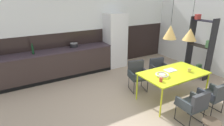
# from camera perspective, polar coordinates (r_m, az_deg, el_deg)

# --- Properties ---
(ground_plane) EXTENTS (9.06, 9.06, 0.00)m
(ground_plane) POSITION_cam_1_polar(r_m,az_deg,el_deg) (4.64, 8.68, -13.14)
(ground_plane) COLOR tan
(back_wall_splashback_dark) EXTENTS (6.97, 0.12, 1.37)m
(back_wall_splashback_dark) POSITION_cam_1_polar(r_m,az_deg,el_deg) (6.77, -7.22, 4.32)
(back_wall_splashback_dark) COLOR black
(back_wall_splashback_dark) RESTS_ON ground
(back_wall_panel_upper) EXTENTS (6.97, 0.12, 1.37)m
(back_wall_panel_upper) POSITION_cam_1_polar(r_m,az_deg,el_deg) (6.53, -7.77, 15.97)
(back_wall_panel_upper) COLOR white
(back_wall_panel_upper) RESTS_ON back_wall_splashback_dark
(kitchen_counter) EXTENTS (3.90, 0.63, 0.91)m
(kitchen_counter) POSITION_cam_1_polar(r_m,az_deg,el_deg) (6.13, -17.89, -0.59)
(kitchen_counter) COLOR #362A27
(kitchen_counter) RESTS_ON ground
(refrigerator_column) EXTENTS (0.71, 0.60, 1.93)m
(refrigerator_column) POSITION_cam_1_polar(r_m,az_deg,el_deg) (6.79, 0.98, 6.96)
(refrigerator_column) COLOR silver
(refrigerator_column) RESTS_ON ground
(dining_table) EXTENTS (1.65, 0.93, 0.73)m
(dining_table) POSITION_cam_1_polar(r_m,az_deg,el_deg) (4.83, 18.36, -3.29)
(dining_table) COLOR #C3D11E
(dining_table) RESTS_ON ground
(armchair_head_of_table) EXTENTS (0.58, 0.57, 0.81)m
(armchair_head_of_table) POSITION_cam_1_polar(r_m,az_deg,el_deg) (5.21, 7.77, -2.85)
(armchair_head_of_table) COLOR #32393A
(armchair_head_of_table) RESTS_ON ground
(armchair_by_stool) EXTENTS (0.51, 0.49, 0.75)m
(armchair_by_stool) POSITION_cam_1_polar(r_m,az_deg,el_deg) (4.17, 23.93, -11.24)
(armchair_by_stool) COLOR #32393A
(armchair_by_stool) RESTS_ON ground
(armchair_corner_seat) EXTENTS (0.56, 0.55, 0.73)m
(armchair_corner_seat) POSITION_cam_1_polar(r_m,az_deg,el_deg) (5.77, 14.10, -1.31)
(armchair_corner_seat) COLOR #32393A
(armchair_corner_seat) RESTS_ON ground
(armchair_far_side) EXTENTS (0.50, 0.48, 0.76)m
(armchair_far_side) POSITION_cam_1_polar(r_m,az_deg,el_deg) (4.71, 29.04, -8.27)
(armchair_far_side) COLOR #32393A
(armchair_far_side) RESTS_ON ground
(fruit_bowl) EXTENTS (0.32, 0.32, 0.06)m
(fruit_bowl) POSITION_cam_1_polar(r_m,az_deg,el_deg) (4.51, 15.10, -3.51)
(fruit_bowl) COLOR silver
(fruit_bowl) RESTS_ON dining_table
(open_book) EXTENTS (0.29, 0.23, 0.02)m
(open_book) POSITION_cam_1_polar(r_m,az_deg,el_deg) (4.93, 17.44, -2.08)
(open_book) COLOR white
(open_book) RESTS_ON dining_table
(mug_tall_blue) EXTENTS (0.12, 0.08, 0.09)m
(mug_tall_blue) POSITION_cam_1_polar(r_m,az_deg,el_deg) (4.98, 22.58, -2.02)
(mug_tall_blue) COLOR gold
(mug_tall_blue) RESTS_ON dining_table
(mug_short_terracotta) EXTENTS (0.12, 0.07, 0.09)m
(mug_short_terracotta) POSITION_cam_1_polar(r_m,az_deg,el_deg) (4.24, 14.77, -4.96)
(mug_short_terracotta) COLOR #B23D33
(mug_short_terracotta) RESTS_ON dining_table
(cooking_pot) EXTENTS (0.25, 0.25, 0.16)m
(cooking_pot) POSITION_cam_1_polar(r_m,az_deg,el_deg) (6.25, -11.59, 5.41)
(cooking_pot) COLOR black
(cooking_pot) RESTS_ON kitchen_counter
(bottle_spice_small) EXTENTS (0.06, 0.06, 0.32)m
(bottle_spice_small) POSITION_cam_1_polar(r_m,az_deg,el_deg) (5.83, -23.14, 3.81)
(bottle_spice_small) COLOR #0F3319
(bottle_spice_small) RESTS_ON kitchen_counter
(side_stool) EXTENTS (0.31, 0.31, 0.44)m
(side_stool) POSITION_cam_1_polar(r_m,az_deg,el_deg) (3.88, 28.17, -16.00)
(side_stool) COLOR #4C3D2D
(side_stool) RESTS_ON ground
(open_shelf_unit) EXTENTS (0.30, 0.76, 1.97)m
(open_shelf_unit) POSITION_cam_1_polar(r_m,az_deg,el_deg) (6.47, 25.49, 4.55)
(open_shelf_unit) COLOR black
(open_shelf_unit) RESTS_ON ground
(pendant_lamp_over_table_near) EXTENTS (0.29, 0.29, 1.07)m
(pendant_lamp_over_table_near) POSITION_cam_1_polar(r_m,az_deg,el_deg) (4.25, 17.42, 9.03)
(pendant_lamp_over_table_near) COLOR black
(pendant_lamp_over_table_far) EXTENTS (0.33, 0.33, 1.18)m
(pendant_lamp_over_table_far) POSITION_cam_1_polar(r_m,az_deg,el_deg) (4.77, 22.79, 8.10)
(pendant_lamp_over_table_far) COLOR black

